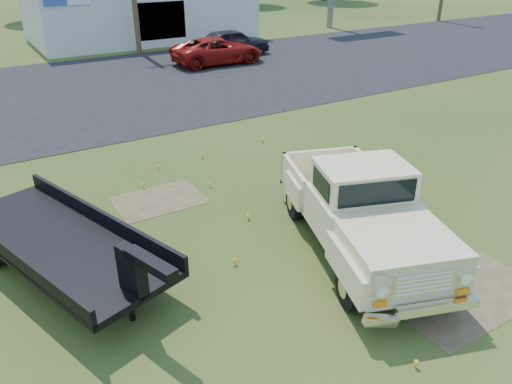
% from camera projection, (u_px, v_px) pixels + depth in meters
% --- Properties ---
extents(ground, '(140.00, 140.00, 0.00)m').
position_uv_depth(ground, '(302.00, 241.00, 11.05)').
color(ground, '#2C4115').
rests_on(ground, ground).
extents(asphalt_lot, '(90.00, 14.00, 0.02)m').
position_uv_depth(asphalt_lot, '(107.00, 89.00, 22.52)').
color(asphalt_lot, black).
rests_on(asphalt_lot, ground).
extents(dirt_patch_a, '(3.00, 2.00, 0.01)m').
position_uv_depth(dirt_patch_a, '(460.00, 292.00, 9.45)').
color(dirt_patch_a, brown).
rests_on(dirt_patch_a, ground).
extents(dirt_patch_b, '(2.20, 1.60, 0.01)m').
position_uv_depth(dirt_patch_b, '(159.00, 200.00, 12.80)').
color(dirt_patch_b, brown).
rests_on(dirt_patch_b, ground).
extents(commercial_building, '(14.20, 8.20, 4.15)m').
position_uv_depth(commercial_building, '(140.00, 6.00, 33.52)').
color(commercial_building, silver).
rests_on(commercial_building, ground).
extents(vintage_pickup_truck, '(3.81, 5.93, 2.01)m').
position_uv_depth(vintage_pickup_truck, '(360.00, 209.00, 10.28)').
color(vintage_pickup_truck, beige).
rests_on(vintage_pickup_truck, ground).
extents(flatbed_trailer, '(3.67, 6.18, 1.60)m').
position_uv_depth(flatbed_trailer, '(58.00, 237.00, 9.69)').
color(flatbed_trailer, black).
rests_on(flatbed_trailer, ground).
extents(red_pickup, '(5.00, 2.33, 1.39)m').
position_uv_depth(red_pickup, '(218.00, 51.00, 26.83)').
color(red_pickup, maroon).
rests_on(red_pickup, ground).
extents(dark_sedan, '(4.56, 2.04, 1.52)m').
position_uv_depth(dark_sedan, '(232.00, 43.00, 28.67)').
color(dark_sedan, black).
rests_on(dark_sedan, ground).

